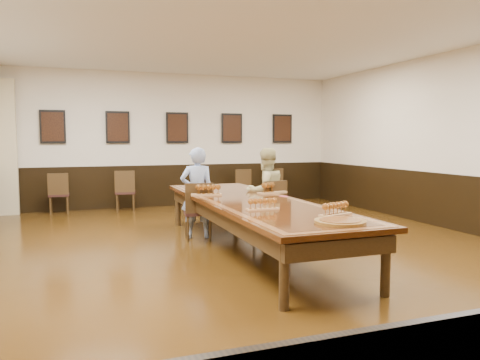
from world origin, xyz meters
name	(u,v)px	position (x,y,z in m)	size (l,w,h in m)	color
floor	(252,251)	(0.00, 0.00, -0.01)	(8.00, 10.00, 0.02)	black
ceiling	(252,26)	(0.00, 0.00, 3.21)	(8.00, 10.00, 0.02)	white
wall_back	(177,140)	(0.00, 5.01, 1.60)	(8.00, 0.02, 3.20)	beige
wall_right	(468,141)	(4.01, 0.00, 1.60)	(0.02, 10.00, 3.20)	beige
chair_man	(198,211)	(-0.53, 1.05, 0.47)	(0.44, 0.48, 0.94)	black
chair_woman	(269,208)	(0.67, 0.91, 0.47)	(0.44, 0.48, 0.95)	black
spare_chair_a	(59,193)	(-2.71, 4.61, 0.45)	(0.42, 0.46, 0.90)	black
spare_chair_b	(125,191)	(-1.31, 4.47, 0.46)	(0.43, 0.47, 0.93)	black
spare_chair_c	(240,187)	(1.47, 4.53, 0.45)	(0.42, 0.46, 0.89)	black
spare_chair_d	(273,185)	(2.48, 4.77, 0.44)	(0.41, 0.45, 0.88)	black
person_man	(197,193)	(-0.51, 1.15, 0.75)	(0.55, 0.36, 1.50)	#496BB6
person_woman	(266,192)	(0.65, 1.01, 0.74)	(0.74, 0.57, 1.48)	#CFC381
pink_phone	(284,196)	(0.60, 0.19, 0.76)	(0.06, 0.13, 0.01)	#CF4572
curtain	(5,147)	(-3.75, 4.82, 1.45)	(0.45, 0.18, 2.90)	#CEBC8D
wainscoting	(252,217)	(0.00, 0.00, 0.50)	(8.00, 10.00, 1.00)	black
conference_table	(252,209)	(0.00, 0.00, 0.61)	(1.40, 5.00, 0.76)	black
posters	(177,128)	(0.00, 4.94, 1.90)	(6.14, 0.04, 0.74)	black
flight_a	(207,190)	(-0.47, 0.72, 0.83)	(0.50, 0.26, 0.18)	#AA7947
flight_b	(270,188)	(0.57, 0.61, 0.84)	(0.53, 0.28, 0.19)	#AA7947
flight_c	(263,205)	(-0.23, -0.95, 0.82)	(0.41, 0.13, 0.15)	#AA7947
flight_d	(335,210)	(0.39, -1.65, 0.83)	(0.46, 0.26, 0.16)	#AA7947
red_plate_grp	(267,201)	(0.14, -0.22, 0.76)	(0.18, 0.18, 0.02)	red
carved_platter	(340,222)	(0.18, -2.07, 0.77)	(0.60, 0.60, 0.04)	brown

